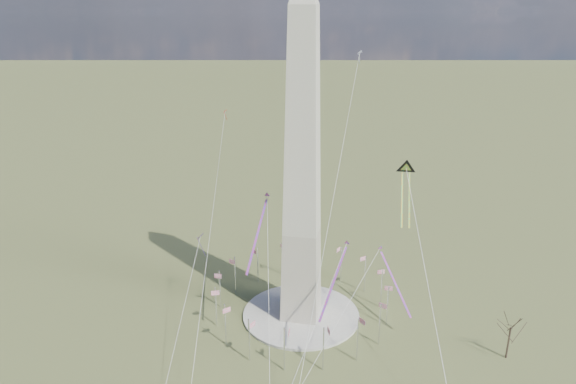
# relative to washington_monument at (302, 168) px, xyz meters

# --- Properties ---
(ground) EXTENTS (2000.00, 2000.00, 0.00)m
(ground) POSITION_rel_washington_monument_xyz_m (0.00, 0.00, -47.95)
(ground) COLOR #4B5028
(ground) RESTS_ON ground
(plaza) EXTENTS (36.00, 36.00, 0.80)m
(plaza) POSITION_rel_washington_monument_xyz_m (0.00, 0.00, -47.55)
(plaza) COLOR #B3B0A4
(plaza) RESTS_ON ground
(washington_monument) EXTENTS (15.56, 15.56, 100.00)m
(washington_monument) POSITION_rel_washington_monument_xyz_m (0.00, 0.00, 0.00)
(washington_monument) COLOR #B4AD97
(washington_monument) RESTS_ON plaza
(flagpole_ring) EXTENTS (54.40, 54.40, 13.00)m
(flagpole_ring) POSITION_rel_washington_monument_xyz_m (-0.00, -0.00, -40.68)
(flagpole_ring) COLOR white
(flagpole_ring) RESTS_ON ground
(tree_near) EXTENTS (8.24, 8.24, 14.41)m
(tree_near) POSITION_rel_washington_monument_xyz_m (58.32, -9.36, -37.68)
(tree_near) COLOR #3F3126
(tree_near) RESTS_ON ground
(kite_delta_black) EXTENTS (6.76, 18.23, 15.22)m
(kite_delta_black) POSITION_rel_washington_monument_xyz_m (28.78, 12.08, -3.16)
(kite_delta_black) COLOR black
(kite_delta_black) RESTS_ON ground
(kite_diamond_purple) EXTENTS (1.98, 2.77, 8.15)m
(kite_diamond_purple) POSITION_rel_washington_monument_xyz_m (-32.45, 2.62, -25.91)
(kite_diamond_purple) COLOR #3D176B
(kite_diamond_purple) RESTS_ON ground
(kite_streamer_left) EXTENTS (6.17, 20.72, 14.44)m
(kite_streamer_left) POSITION_rel_washington_monument_xyz_m (11.83, -11.08, -25.01)
(kite_streamer_left) COLOR red
(kite_streamer_left) RESTS_ON ground
(kite_streamer_mid) EXTENTS (2.13, 22.67, 15.57)m
(kite_streamer_mid) POSITION_rel_washington_monument_xyz_m (-10.79, -6.17, -14.62)
(kite_streamer_mid) COLOR red
(kite_streamer_mid) RESTS_ON ground
(kite_streamer_right) EXTENTS (11.18, 18.25, 13.97)m
(kite_streamer_right) POSITION_rel_washington_monument_xyz_m (26.34, 6.17, -33.33)
(kite_streamer_right) COLOR red
(kite_streamer_right) RESTS_ON ground
(kite_small_red) EXTENTS (1.31, 1.90, 3.98)m
(kite_small_red) POSITION_rel_washington_monument_xyz_m (-35.57, 41.73, 6.66)
(kite_small_red) COLOR red
(kite_small_red) RESTS_ON ground
(kite_small_white) EXTENTS (1.60, 1.62, 4.64)m
(kite_small_white) POSITION_rel_washington_monument_xyz_m (11.84, 44.04, 27.70)
(kite_small_white) COLOR white
(kite_small_white) RESTS_ON ground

